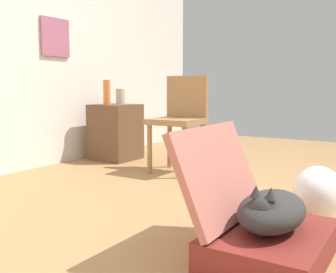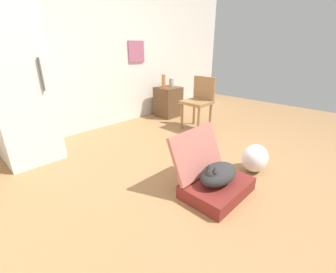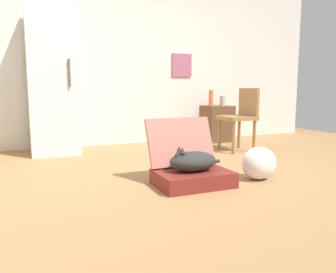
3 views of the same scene
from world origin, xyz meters
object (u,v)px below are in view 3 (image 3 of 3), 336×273
(suitcase_base, at_px, (193,178))
(side_table, at_px, (217,123))
(vase_tall, at_px, (211,98))
(chair, at_px, (241,116))
(cat, at_px, (192,161))
(vase_short, at_px, (223,101))
(refrigerator, at_px, (52,81))
(plastic_bag_white, at_px, (259,163))

(suitcase_base, relative_size, side_table, 1.12)
(vase_tall, height_order, chair, chair)
(cat, xyz_separation_m, side_table, (1.59, 2.20, 0.07))
(vase_short, bearing_deg, side_table, -170.34)
(suitcase_base, relative_size, refrigerator, 0.34)
(side_table, height_order, chair, chair)
(vase_tall, relative_size, chair, 0.29)
(side_table, bearing_deg, vase_tall, 170.67)
(cat, bearing_deg, plastic_bag_white, -4.73)
(refrigerator, relative_size, vase_tall, 7.55)
(plastic_bag_white, distance_m, vase_tall, 2.47)
(vase_tall, bearing_deg, cat, -123.69)
(plastic_bag_white, relative_size, side_table, 0.59)
(side_table, bearing_deg, plastic_bag_white, -111.80)
(plastic_bag_white, bearing_deg, suitcase_base, 175.25)
(chair, bearing_deg, vase_tall, 176.98)
(refrigerator, xyz_separation_m, side_table, (2.57, 0.05, -0.67))
(refrigerator, distance_m, vase_tall, 2.48)
(vase_short, bearing_deg, chair, -106.52)
(plastic_bag_white, distance_m, chair, 1.59)
(plastic_bag_white, height_order, vase_short, vase_short)
(side_table, distance_m, vase_short, 0.39)
(suitcase_base, xyz_separation_m, refrigerator, (-0.99, 2.15, 0.89))
(cat, height_order, chair, chair)
(vase_tall, height_order, vase_short, vase_tall)
(plastic_bag_white, distance_m, vase_short, 2.54)
(suitcase_base, height_order, refrigerator, refrigerator)
(cat, distance_m, plastic_bag_white, 0.69)
(side_table, height_order, vase_short, vase_short)
(cat, distance_m, chair, 1.96)
(suitcase_base, xyz_separation_m, plastic_bag_white, (0.68, -0.06, 0.09))
(refrigerator, height_order, vase_tall, refrigerator)
(vase_tall, relative_size, vase_short, 1.57)
(plastic_bag_white, xyz_separation_m, vase_tall, (0.79, 2.28, 0.56))
(cat, height_order, plastic_bag_white, cat)
(suitcase_base, bearing_deg, chair, 42.69)
(refrigerator, relative_size, vase_short, 11.85)
(cat, bearing_deg, side_table, 54.16)
(plastic_bag_white, xyz_separation_m, side_table, (0.90, 2.26, 0.14))
(cat, bearing_deg, suitcase_base, -2.67)
(chair, bearing_deg, refrigerator, -109.13)
(suitcase_base, relative_size, cat, 1.27)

